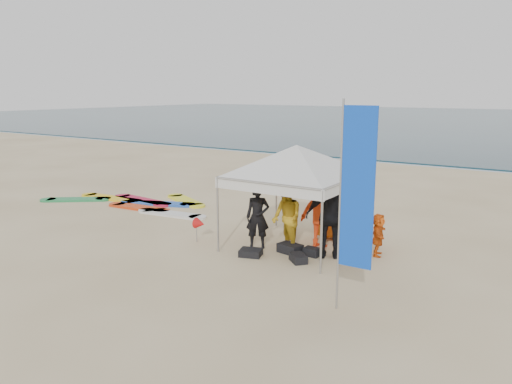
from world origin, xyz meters
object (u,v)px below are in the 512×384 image
(person_orange_b, at_px, (331,205))
(canopy_tent, at_px, (297,145))
(person_yellow, at_px, (287,218))
(feather_flag, at_px, (356,191))
(person_orange_a, at_px, (321,212))
(person_black_a, at_px, (258,217))
(surfboard_spread, at_px, (139,203))
(person_black_b, at_px, (331,216))
(marker_pennant, at_px, (200,224))
(person_seated, at_px, (378,235))

(person_orange_b, xyz_separation_m, canopy_tent, (-0.44, -1.11, 1.61))
(person_yellow, xyz_separation_m, feather_flag, (2.61, -2.28, 1.33))
(person_orange_a, bearing_deg, person_orange_b, -85.53)
(person_black_a, relative_size, person_orange_a, 0.89)
(canopy_tent, relative_size, surfboard_spread, 0.62)
(person_black_a, height_order, person_yellow, person_yellow)
(person_orange_b, xyz_separation_m, feather_flag, (2.18, -3.86, 1.26))
(person_black_b, relative_size, canopy_tent, 0.51)
(marker_pennant, bearing_deg, person_orange_b, 39.36)
(person_seated, bearing_deg, person_orange_a, 76.42)
(person_seated, relative_size, surfboard_spread, 0.16)
(person_yellow, distance_m, surfboard_spread, 6.98)
(person_yellow, bearing_deg, feather_flag, -6.90)
(feather_flag, bearing_deg, person_orange_b, 119.50)
(person_black_a, relative_size, person_black_b, 0.79)
(person_orange_b, bearing_deg, marker_pennant, 30.75)
(person_orange_a, distance_m, surfboard_spread, 7.32)
(person_black_a, bearing_deg, surfboard_spread, 133.18)
(person_black_b, bearing_deg, person_seated, -162.48)
(person_orange_b, relative_size, marker_pennant, 2.84)
(marker_pennant, relative_size, surfboard_spread, 0.10)
(person_yellow, height_order, feather_flag, feather_flag)
(surfboard_spread, bearing_deg, person_orange_b, -0.97)
(person_orange_a, relative_size, marker_pennant, 2.74)
(person_orange_b, xyz_separation_m, marker_pennant, (-2.61, -2.14, -0.41))
(person_black_b, distance_m, feather_flag, 3.13)
(canopy_tent, bearing_deg, person_yellow, -88.15)
(marker_pennant, bearing_deg, person_seated, 19.91)
(person_yellow, relative_size, person_orange_b, 0.92)
(person_seated, distance_m, feather_flag, 3.67)
(person_orange_b, bearing_deg, person_orange_a, 87.19)
(person_seated, xyz_separation_m, feather_flag, (0.67, -3.21, 1.66))
(person_black_b, relative_size, person_seated, 1.95)
(person_black_b, xyz_separation_m, person_seated, (0.87, 0.75, -0.48))
(person_orange_b, distance_m, feather_flag, 4.61)
(person_yellow, bearing_deg, person_black_a, -137.56)
(person_yellow, relative_size, person_orange_a, 0.95)
(person_yellow, height_order, surfboard_spread, person_yellow)
(person_seated, distance_m, surfboard_spread, 8.70)
(person_black_b, height_order, marker_pennant, person_black_b)
(marker_pennant, bearing_deg, person_yellow, 14.48)
(person_black_a, xyz_separation_m, person_black_b, (1.81, 0.28, 0.20))
(person_orange_b, bearing_deg, person_yellow, 66.34)
(person_black_a, relative_size, person_yellow, 0.94)
(person_orange_a, relative_size, person_seated, 1.74)
(person_orange_a, bearing_deg, canopy_tent, 34.30)
(person_orange_a, bearing_deg, surfboard_spread, -8.15)
(person_black_b, height_order, canopy_tent, canopy_tent)
(person_orange_b, height_order, person_seated, person_orange_b)
(canopy_tent, bearing_deg, person_black_a, -141.95)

